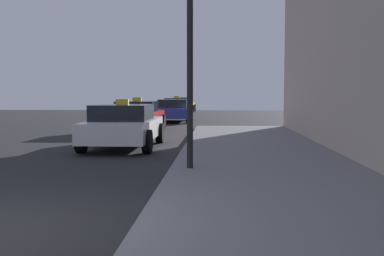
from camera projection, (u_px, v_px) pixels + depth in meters
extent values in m
cube|color=slate|center=(320.00, 237.00, 4.91)|extent=(4.00, 32.00, 0.15)
cylinder|color=black|center=(190.00, 64.00, 8.89)|extent=(0.12, 0.12, 3.99)
cube|color=white|center=(124.00, 129.00, 13.72)|extent=(1.78, 4.23, 0.55)
cube|color=black|center=(123.00, 112.00, 13.48)|extent=(1.57, 1.90, 0.45)
cube|color=yellow|center=(122.00, 102.00, 13.46)|extent=(0.36, 0.14, 0.16)
cylinder|color=black|center=(105.00, 133.00, 15.14)|extent=(0.22, 0.64, 0.64)
cylinder|color=black|center=(160.00, 133.00, 15.04)|extent=(0.22, 0.64, 0.64)
cylinder|color=black|center=(81.00, 141.00, 12.44)|extent=(0.22, 0.64, 0.64)
cylinder|color=black|center=(147.00, 142.00, 12.35)|extent=(0.22, 0.64, 0.64)
cube|color=red|center=(138.00, 118.00, 20.00)|extent=(1.77, 4.43, 0.55)
cube|color=black|center=(137.00, 107.00, 19.74)|extent=(1.56, 1.99, 0.45)
cube|color=yellow|center=(137.00, 99.00, 19.72)|extent=(0.36, 0.14, 0.16)
cylinder|color=black|center=(124.00, 121.00, 21.47)|extent=(0.22, 0.64, 0.64)
cylinder|color=black|center=(163.00, 121.00, 21.37)|extent=(0.22, 0.64, 0.64)
cylinder|color=black|center=(110.00, 125.00, 18.65)|extent=(0.22, 0.64, 0.64)
cylinder|color=black|center=(154.00, 126.00, 18.55)|extent=(0.22, 0.64, 0.64)
cube|color=#233899|center=(174.00, 112.00, 26.45)|extent=(1.79, 4.57, 0.55)
cube|color=black|center=(174.00, 103.00, 26.18)|extent=(1.58, 2.06, 0.45)
cylinder|color=black|center=(162.00, 115.00, 27.97)|extent=(0.22, 0.64, 0.64)
cylinder|color=black|center=(191.00, 115.00, 27.87)|extent=(0.22, 0.64, 0.64)
cylinder|color=black|center=(155.00, 117.00, 25.06)|extent=(0.22, 0.64, 0.64)
cylinder|color=black|center=(188.00, 117.00, 24.96)|extent=(0.22, 0.64, 0.64)
cube|color=#196638|center=(177.00, 108.00, 33.94)|extent=(1.83, 4.02, 0.55)
cube|color=black|center=(177.00, 101.00, 33.71)|extent=(1.61, 1.81, 0.45)
cube|color=yellow|center=(177.00, 97.00, 33.69)|extent=(0.36, 0.14, 0.16)
cylinder|color=black|center=(166.00, 110.00, 35.29)|extent=(0.22, 0.64, 0.64)
cylinder|color=black|center=(190.00, 111.00, 35.19)|extent=(0.22, 0.64, 0.64)
cylinder|color=black|center=(162.00, 112.00, 32.73)|extent=(0.22, 0.64, 0.64)
cylinder|color=black|center=(188.00, 112.00, 32.63)|extent=(0.22, 0.64, 0.64)
cube|color=yellow|center=(183.00, 106.00, 40.93)|extent=(1.81, 4.10, 0.55)
cube|color=black|center=(183.00, 100.00, 40.69)|extent=(1.59, 1.84, 0.45)
cylinder|color=black|center=(175.00, 108.00, 42.30)|extent=(0.22, 0.64, 0.64)
cylinder|color=black|center=(195.00, 108.00, 42.21)|extent=(0.22, 0.64, 0.64)
cylinder|color=black|center=(172.00, 109.00, 39.69)|extent=(0.22, 0.64, 0.64)
cylinder|color=black|center=(193.00, 109.00, 39.59)|extent=(0.22, 0.64, 0.64)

